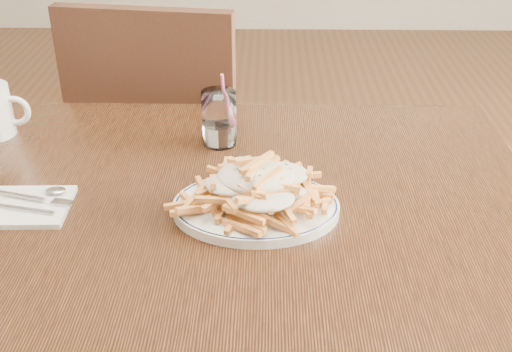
{
  "coord_description": "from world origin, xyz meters",
  "views": [
    {
      "loc": [
        0.11,
        -0.97,
        1.34
      ],
      "look_at": [
        0.1,
        -0.06,
        0.82
      ],
      "focal_mm": 45.0,
      "sensor_mm": 36.0,
      "label": 1
    }
  ],
  "objects_px": {
    "table": "(204,230)",
    "loaded_fries": "(256,183)",
    "chair_far": "(166,145)",
    "fries_plate": "(256,207)",
    "water_glass": "(219,121)"
  },
  "relations": [
    {
      "from": "fries_plate",
      "to": "loaded_fries",
      "type": "bearing_deg",
      "value": -153.43
    },
    {
      "from": "table",
      "to": "chair_far",
      "type": "bearing_deg",
      "value": 105.3
    },
    {
      "from": "chair_far",
      "to": "water_glass",
      "type": "bearing_deg",
      "value": -65.81
    },
    {
      "from": "table",
      "to": "loaded_fries",
      "type": "bearing_deg",
      "value": -31.23
    },
    {
      "from": "loaded_fries",
      "to": "water_glass",
      "type": "distance_m",
      "value": 0.27
    },
    {
      "from": "fries_plate",
      "to": "water_glass",
      "type": "relative_size",
      "value": 2.0
    },
    {
      "from": "chair_far",
      "to": "fries_plate",
      "type": "height_order",
      "value": "chair_far"
    },
    {
      "from": "table",
      "to": "water_glass",
      "type": "height_order",
      "value": "water_glass"
    },
    {
      "from": "table",
      "to": "loaded_fries",
      "type": "relative_size",
      "value": 4.46
    },
    {
      "from": "table",
      "to": "water_glass",
      "type": "xyz_separation_m",
      "value": [
        0.02,
        0.2,
        0.13
      ]
    },
    {
      "from": "loaded_fries",
      "to": "water_glass",
      "type": "relative_size",
      "value": 1.77
    },
    {
      "from": "chair_far",
      "to": "loaded_fries",
      "type": "relative_size",
      "value": 3.51
    },
    {
      "from": "chair_far",
      "to": "fries_plate",
      "type": "relative_size",
      "value": 3.11
    },
    {
      "from": "chair_far",
      "to": "water_glass",
      "type": "distance_m",
      "value": 0.52
    },
    {
      "from": "fries_plate",
      "to": "loaded_fries",
      "type": "xyz_separation_m",
      "value": [
        -0.0,
        -0.0,
        0.05
      ]
    }
  ]
}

